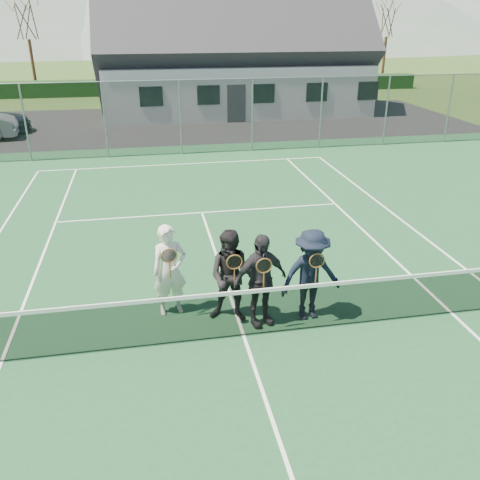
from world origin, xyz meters
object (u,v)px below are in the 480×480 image
Objects in this scene: player_a at (170,270)px; player_b at (232,277)px; clubhouse at (232,41)px; player_d at (311,275)px; player_c at (260,280)px; tennis_net at (244,312)px.

player_b is (1.11, -0.47, -0.00)m from player_a.
player_d is at bearing -96.43° from clubhouse.
player_c is at bearing -98.73° from clubhouse.
player_c is (0.48, -0.24, 0.00)m from player_b.
player_c is 1.00× the size of player_d.
player_a is (-5.21, -22.91, -3.07)m from clubhouse.
tennis_net is at bearing -134.42° from player_c.
clubhouse reaches higher than player_a.
player_d reaches higher than tennis_net.
player_d is (0.96, 0.02, -0.00)m from player_c.
player_b reaches higher than tennis_net.
player_a is 1.00× the size of player_b.
clubhouse is at bearing 80.04° from player_b.
player_b is at bearing -99.96° from clubhouse.
player_b is 0.53m from player_c.
player_d is at bearing 16.91° from tennis_net.
tennis_net is 6.49× the size of player_d.
tennis_net is 0.75× the size of clubhouse.
player_a is (-1.21, 1.09, 0.38)m from tennis_net.
player_c is at bearing 45.58° from tennis_net.
clubhouse is at bearing 80.54° from tennis_net.
tennis_net is 24.57m from clubhouse.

